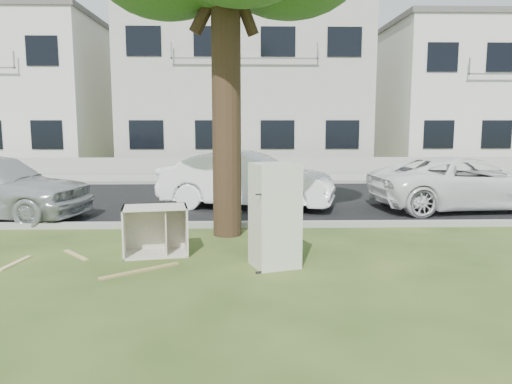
{
  "coord_description": "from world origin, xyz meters",
  "views": [
    {
      "loc": [
        -0.11,
        -7.63,
        2.19
      ],
      "look_at": [
        0.12,
        0.6,
        1.0
      ],
      "focal_mm": 35.0,
      "sensor_mm": 36.0,
      "label": 1
    }
  ],
  "objects_px": {
    "fridge": "(275,215)",
    "car_center": "(247,180)",
    "car_right": "(466,183)",
    "cabinet": "(155,230)"
  },
  "relations": [
    {
      "from": "fridge",
      "to": "cabinet",
      "type": "relative_size",
      "value": 1.52
    },
    {
      "from": "fridge",
      "to": "car_center",
      "type": "distance_m",
      "value": 5.11
    },
    {
      "from": "car_right",
      "to": "car_center",
      "type": "bearing_deg",
      "value": 80.45
    },
    {
      "from": "fridge",
      "to": "car_center",
      "type": "bearing_deg",
      "value": 76.02
    },
    {
      "from": "cabinet",
      "to": "car_right",
      "type": "bearing_deg",
      "value": 20.24
    },
    {
      "from": "fridge",
      "to": "car_right",
      "type": "height_order",
      "value": "fridge"
    },
    {
      "from": "car_right",
      "to": "cabinet",
      "type": "bearing_deg",
      "value": 114.15
    },
    {
      "from": "cabinet",
      "to": "car_center",
      "type": "height_order",
      "value": "car_center"
    },
    {
      "from": "cabinet",
      "to": "car_center",
      "type": "xyz_separation_m",
      "value": [
        1.54,
        4.38,
        0.31
      ]
    },
    {
      "from": "cabinet",
      "to": "car_right",
      "type": "xyz_separation_m",
      "value": [
        6.97,
        4.04,
        0.25
      ]
    }
  ]
}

